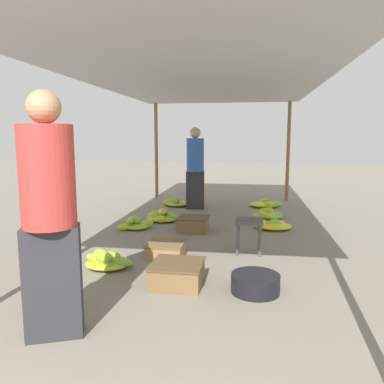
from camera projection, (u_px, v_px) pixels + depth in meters
name	position (u px, v px, depth m)	size (l,w,h in m)	color
canopy_post_back_left	(156.00, 151.00, 8.97)	(0.08, 0.08, 2.25)	olive
canopy_post_back_right	(288.00, 152.00, 8.50)	(0.08, 0.08, 2.25)	olive
canopy_tarp	(203.00, 79.00, 5.31)	(3.49, 7.07, 0.04)	#B2B2B7
vendor_foreground	(49.00, 213.00, 2.63)	(0.49, 0.49, 1.77)	#2D2D33
stool	(249.00, 226.00, 4.69)	(0.34, 0.34, 0.43)	#4C4C4C
basin_black	(255.00, 283.00, 3.51)	(0.46, 0.46, 0.18)	black
banana_pile_left_0	(107.00, 261.00, 4.16)	(0.59, 0.48, 0.23)	#79B536
banana_pile_left_1	(136.00, 224.00, 5.93)	(0.56, 0.47, 0.20)	#76B337
banana_pile_left_2	(177.00, 203.00, 7.96)	(0.65, 0.48, 0.19)	#C5D329
banana_pile_left_3	(162.00, 217.00, 6.49)	(0.60, 0.52, 0.22)	#8DBD33
banana_pile_right_0	(266.00, 204.00, 7.85)	(0.71, 0.66, 0.16)	#CED727
banana_pile_right_1	(267.00, 215.00, 6.75)	(0.56, 0.64, 0.18)	#9DC330
banana_pile_right_2	(272.00, 225.00, 5.99)	(0.61, 0.53, 0.14)	#C9D528
crate_near	(166.00, 249.00, 4.60)	(0.45, 0.45, 0.16)	#9E7A4C
crate_mid	(177.00, 274.00, 3.69)	(0.50, 0.50, 0.23)	brown
crate_far	(193.00, 224.00, 5.83)	(0.47, 0.47, 0.22)	brown
shopper_walking_mid	(195.00, 167.00, 7.54)	(0.39, 0.38, 1.65)	#2D2D33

